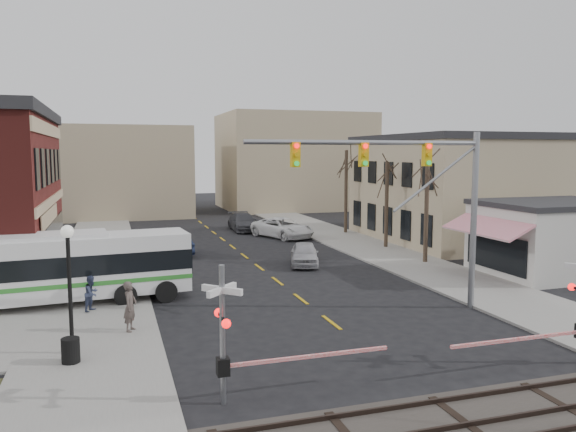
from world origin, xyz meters
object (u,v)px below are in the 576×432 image
at_px(car_a, 304,254).
at_px(pedestrian_near, 130,306).
at_px(car_d, 243,222).
at_px(rr_crossing_east, 574,307).
at_px(street_lamp, 69,263).
at_px(traffic_signal_mast, 418,183).
at_px(car_b, 175,244).
at_px(car_c, 283,228).
at_px(pedestrian_far, 92,293).
at_px(trash_bin, 71,350).
at_px(transit_bus, 51,268).
at_px(rr_crossing_west, 238,335).

xyz_separation_m(car_a, pedestrian_near, (-10.99, -10.81, 0.38)).
distance_m(car_a, car_d, 16.70).
bearing_deg(rr_crossing_east, street_lamp, 159.84).
height_order(traffic_signal_mast, car_b, traffic_signal_mast).
height_order(car_b, car_c, car_c).
xyz_separation_m(pedestrian_near, pedestrian_far, (-1.53, 3.43, -0.20)).
xyz_separation_m(rr_crossing_east, car_d, (-3.06, 35.32, -1.18)).
bearing_deg(pedestrian_far, car_d, 4.28).
relative_size(trash_bin, car_c, 0.14).
bearing_deg(traffic_signal_mast, rr_crossing_east, -75.12).
distance_m(car_b, car_d, 12.71).
bearing_deg(trash_bin, street_lamp, 90.52).
relative_size(car_a, car_d, 0.79).
height_order(transit_bus, pedestrian_near, transit_bus).
bearing_deg(pedestrian_near, trash_bin, 167.72).
relative_size(traffic_signal_mast, rr_crossing_west, 1.92).
height_order(transit_bus, car_d, transit_bus).
xyz_separation_m(trash_bin, car_d, (12.92, 30.40, 0.25)).
relative_size(traffic_signal_mast, car_d, 1.99).
bearing_deg(pedestrian_far, pedestrian_near, -124.40).
bearing_deg(rr_crossing_east, car_d, 94.96).
bearing_deg(rr_crossing_east, car_c, 91.71).
distance_m(rr_crossing_east, pedestrian_near, 16.02).
bearing_deg(car_c, car_b, -174.11).
xyz_separation_m(street_lamp, pedestrian_near, (2.03, 1.94, -2.22)).
height_order(rr_crossing_west, car_d, rr_crossing_west).
bearing_deg(car_b, pedestrian_far, 59.46).
bearing_deg(car_b, car_a, 129.53).
bearing_deg(pedestrian_near, car_a, -22.69).
bearing_deg(car_b, rr_crossing_east, 102.58).
distance_m(traffic_signal_mast, car_d, 28.80).
distance_m(trash_bin, car_d, 33.03).
height_order(transit_bus, car_c, transit_bus).
distance_m(transit_bus, car_b, 13.82).
xyz_separation_m(traffic_signal_mast, trash_bin, (-14.13, -2.06, -5.24)).
bearing_deg(rr_crossing_west, pedestrian_near, 110.47).
bearing_deg(traffic_signal_mast, car_b, 115.39).
bearing_deg(trash_bin, transit_bus, 99.05).
height_order(street_lamp, car_b, street_lamp).
bearing_deg(rr_crossing_west, traffic_signal_mast, 34.30).
relative_size(car_a, pedestrian_near, 2.15).
height_order(transit_bus, rr_crossing_west, rr_crossing_west).
bearing_deg(street_lamp, car_d, 66.29).
distance_m(traffic_signal_mast, car_b, 20.49).
distance_m(rr_crossing_west, car_a, 19.90).
height_order(traffic_signal_mast, car_d, traffic_signal_mast).
bearing_deg(transit_bus, pedestrian_far, -44.83).
height_order(street_lamp, car_c, street_lamp).
bearing_deg(pedestrian_far, car_b, 11.04).
bearing_deg(street_lamp, car_a, 44.39).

